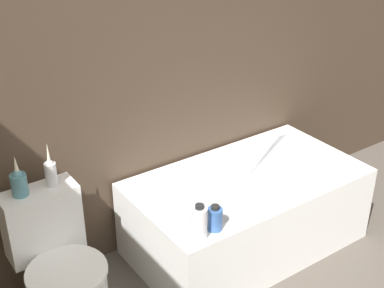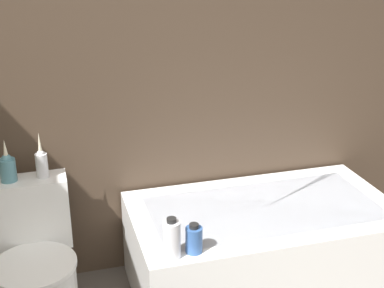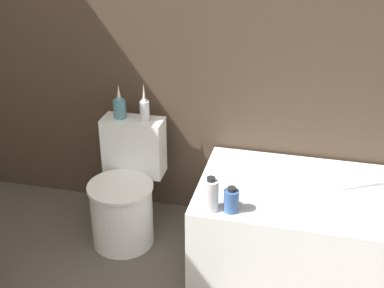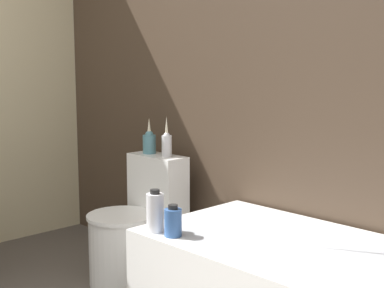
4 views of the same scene
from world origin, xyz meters
name	(u,v)px [view 1 (image 1 of 4)]	position (x,y,z in m)	size (l,w,h in m)	color
wall_back_tiled	(74,52)	(0.00, 2.20, 1.30)	(6.40, 0.06, 2.60)	#423326
bathtub	(246,211)	(0.82, 1.76, 0.25)	(1.40, 0.78, 0.50)	white
toilet	(62,278)	(-0.36, 1.78, 0.30)	(0.40, 0.56, 0.72)	white
vase_gold	(19,182)	(-0.44, 1.98, 0.79)	(0.08, 0.08, 0.22)	teal
vase_silver	(51,171)	(-0.28, 1.98, 0.80)	(0.06, 0.06, 0.24)	silver
shampoo_bottle_tall	(199,223)	(0.24, 1.44, 0.59)	(0.08, 0.08, 0.20)	silver
shampoo_bottle_short	(215,219)	(0.35, 1.46, 0.56)	(0.08, 0.08, 0.14)	#335999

